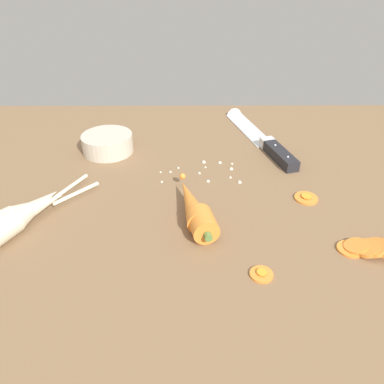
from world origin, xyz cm
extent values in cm
cube|color=brown|center=(0.00, 0.00, -2.00)|extent=(120.00, 90.00, 4.00)
cube|color=silver|center=(14.50, 28.34, 0.25)|extent=(9.83, 20.43, 0.50)
cone|color=silver|center=(11.35, 39.09, 0.25)|extent=(4.64, 3.99, 3.96)
cube|color=silver|center=(17.30, 18.74, 1.10)|extent=(3.38, 2.74, 2.20)
cube|color=#232328|center=(19.13, 12.50, 1.10)|extent=(5.77, 11.34, 2.20)
sphere|color=silver|center=(18.34, 15.19, 2.20)|extent=(0.50, 0.50, 0.50)
sphere|color=silver|center=(19.91, 9.81, 2.20)|extent=(0.50, 0.50, 0.50)
cylinder|color=orange|center=(1.91, -11.96, 2.10)|extent=(5.28, 6.05, 4.20)
cone|color=orange|center=(0.49, -5.85, 2.10)|extent=(6.74, 13.13, 3.99)
sphere|color=orange|center=(-1.45, 2.47, 2.10)|extent=(1.20, 1.20, 1.20)
cylinder|color=#5B7F3D|center=(2.64, -15.09, 2.10)|extent=(1.40, 1.25, 1.20)
cylinder|color=beige|center=(-29.82, -11.70, 2.00)|extent=(6.23, 6.27, 4.00)
cone|color=beige|center=(-25.22, -6.78, 2.00)|extent=(8.66, 8.89, 3.80)
cylinder|color=beige|center=(-20.50, -1.74, 1.10)|extent=(6.88, 7.29, 0.70)
cylinder|color=beige|center=(-28.98, -13.10, 2.00)|extent=(5.93, 6.48, 4.00)
cone|color=beige|center=(-25.71, -6.59, 2.00)|extent=(7.58, 10.04, 3.80)
cylinder|color=beige|center=(-22.35, 0.09, 1.10)|extent=(5.15, 9.33, 0.70)
cylinder|color=orange|center=(24.06, -15.78, 0.35)|extent=(3.87, 3.87, 0.70)
cylinder|color=orange|center=(24.92, -15.71, 0.60)|extent=(3.69, 3.61, 1.75)
cylinder|color=orange|center=(26.25, -16.32, 0.84)|extent=(4.02, 3.94, 2.17)
cylinder|color=orange|center=(27.22, -16.49, 1.08)|extent=(4.09, 4.02, 2.45)
cylinder|color=orange|center=(9.88, -20.95, 0.35)|extent=(3.30, 3.30, 0.70)
cylinder|color=#FF9E2B|center=(9.88, -20.95, 0.62)|extent=(1.38, 1.38, 0.16)
cylinder|color=orange|center=(20.92, -2.12, 0.35)|extent=(4.21, 4.21, 0.70)
cylinder|color=#FF9E2B|center=(20.92, -2.12, 0.62)|extent=(1.77, 1.77, 0.16)
cylinder|color=beige|center=(-18.08, 16.80, 2.00)|extent=(11.00, 11.00, 4.00)
cylinder|color=#ABA392|center=(-18.08, 16.80, 2.48)|extent=(8.80, 8.80, 2.80)
sphere|color=silver|center=(-6.00, 7.51, 0.22)|extent=(0.44, 0.44, 0.44)
sphere|color=silver|center=(8.39, 8.72, 0.40)|extent=(0.80, 0.80, 0.80)
sphere|color=silver|center=(3.12, 9.49, 0.22)|extent=(0.44, 0.44, 0.44)
sphere|color=silver|center=(-2.44, 9.26, 0.26)|extent=(0.51, 0.51, 0.51)
sphere|color=silver|center=(6.24, 11.37, 0.37)|extent=(0.73, 0.73, 0.73)
sphere|color=silver|center=(7.91, 5.39, 0.26)|extent=(0.52, 0.52, 0.52)
sphere|color=silver|center=(8.76, 10.91, 0.25)|extent=(0.50, 0.50, 0.50)
sphere|color=silver|center=(-5.51, 3.83, 0.24)|extent=(0.49, 0.49, 0.49)
sphere|color=silver|center=(2.89, 11.54, 0.37)|extent=(0.74, 0.74, 0.74)
sphere|color=silver|center=(2.84, 11.67, 0.40)|extent=(0.81, 0.81, 0.81)
sphere|color=silver|center=(9.53, 3.57, 0.40)|extent=(0.79, 0.79, 0.79)
sphere|color=silver|center=(3.45, 3.98, 0.34)|extent=(0.69, 0.69, 0.69)
sphere|color=silver|center=(1.84, 7.07, 0.27)|extent=(0.55, 0.55, 0.55)
sphere|color=silver|center=(-4.00, 7.63, 0.26)|extent=(0.52, 0.52, 0.52)
camera|label=1|loc=(-0.30, -59.14, 39.00)|focal=35.83mm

